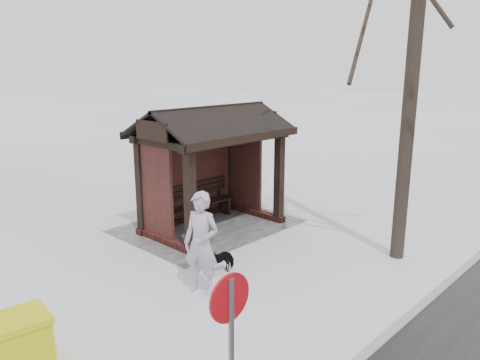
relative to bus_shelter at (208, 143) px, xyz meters
name	(u,v)px	position (x,y,z in m)	size (l,w,h in m)	color
ground	(213,228)	(0.00, 0.16, -2.17)	(120.00, 120.00, 0.00)	white
kerb	(428,301)	(0.00, 5.66, -2.16)	(120.00, 0.15, 0.06)	gray
trampled_patch	(208,226)	(0.00, -0.04, -2.16)	(4.20, 3.20, 0.02)	gray
bus_shelter	(208,143)	(0.00, 0.00, 0.00)	(3.60, 2.40, 3.09)	#341413
pedestrian	(201,243)	(2.50, 2.53, -1.22)	(0.69, 0.45, 1.89)	#AC9EB9
dog	(218,259)	(1.70, 2.11, -1.89)	(0.30, 0.65, 0.55)	black
grit_bin	(11,345)	(5.79, 2.38, -1.77)	(1.08, 0.80, 0.77)	#C0BA0B
road_sign	(230,324)	(4.69, 5.44, -0.66)	(0.53, 0.09, 2.05)	slate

